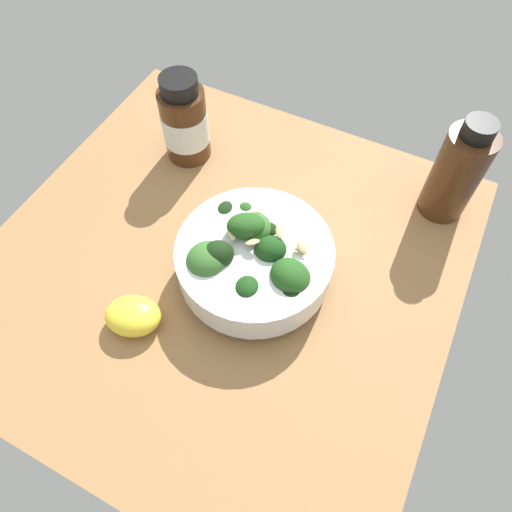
{
  "coord_description": "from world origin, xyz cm",
  "views": [
    {
      "loc": [
        18.69,
        -27.18,
        52.41
      ],
      "look_at": [
        4.87,
        0.4,
        4.0
      ],
      "focal_mm": 32.98,
      "sensor_mm": 36.0,
      "label": 1
    }
  ],
  "objects_px": {
    "bottle_tall": "(457,172)",
    "bottle_short": "(185,122)",
    "lemon_wedge": "(133,316)",
    "bowl_of_broccoli": "(255,256)"
  },
  "relations": [
    {
      "from": "bowl_of_broccoli",
      "to": "bottle_short",
      "type": "xyz_separation_m",
      "value": [
        -0.19,
        0.15,
        0.02
      ]
    },
    {
      "from": "bottle_tall",
      "to": "bottle_short",
      "type": "bearing_deg",
      "value": -169.78
    },
    {
      "from": "bowl_of_broccoli",
      "to": "bottle_tall",
      "type": "xyz_separation_m",
      "value": [
        0.18,
        0.22,
        0.03
      ]
    },
    {
      "from": "bottle_tall",
      "to": "bottle_short",
      "type": "distance_m",
      "value": 0.38
    },
    {
      "from": "bottle_tall",
      "to": "bowl_of_broccoli",
      "type": "bearing_deg",
      "value": -130.6
    },
    {
      "from": "lemon_wedge",
      "to": "bottle_tall",
      "type": "relative_size",
      "value": 0.43
    },
    {
      "from": "bowl_of_broccoli",
      "to": "lemon_wedge",
      "type": "distance_m",
      "value": 0.16
    },
    {
      "from": "lemon_wedge",
      "to": "bottle_short",
      "type": "relative_size",
      "value": 0.5
    },
    {
      "from": "bottle_tall",
      "to": "bottle_short",
      "type": "height_order",
      "value": "bottle_tall"
    },
    {
      "from": "bowl_of_broccoli",
      "to": "lemon_wedge",
      "type": "relative_size",
      "value": 2.86
    }
  ]
}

